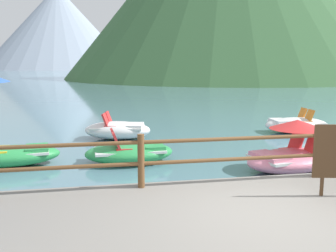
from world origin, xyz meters
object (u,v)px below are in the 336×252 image
(pedal_boat_5, at_px, (296,125))
(pedal_boat_4, at_px, (292,154))
(pedal_boat_2, at_px, (130,152))
(pedal_boat_3, at_px, (118,130))
(pedal_boat_7, at_px, (9,155))

(pedal_boat_5, bearing_deg, pedal_boat_4, -119.93)
(pedal_boat_2, relative_size, pedal_boat_3, 0.94)
(pedal_boat_3, height_order, pedal_boat_4, pedal_boat_4)
(pedal_boat_7, bearing_deg, pedal_boat_2, -3.96)
(pedal_boat_2, relative_size, pedal_boat_7, 0.88)
(pedal_boat_3, xyz_separation_m, pedal_boat_5, (6.57, 0.02, -0.02))
(pedal_boat_2, xyz_separation_m, pedal_boat_4, (3.74, -1.53, 0.14))
(pedal_boat_4, xyz_separation_m, pedal_boat_7, (-6.74, 1.74, -0.14))
(pedal_boat_5, bearing_deg, pedal_boat_3, -179.81)
(pedal_boat_3, distance_m, pedal_boat_5, 6.57)
(pedal_boat_3, xyz_separation_m, pedal_boat_4, (3.84, -4.73, 0.10))
(pedal_boat_4, height_order, pedal_boat_5, pedal_boat_4)
(pedal_boat_4, relative_size, pedal_boat_5, 1.08)
(pedal_boat_2, height_order, pedal_boat_5, pedal_boat_5)
(pedal_boat_4, bearing_deg, pedal_boat_2, 157.73)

